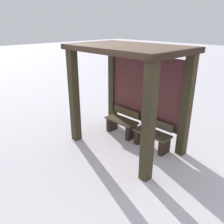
# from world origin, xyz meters

# --- Properties ---
(ground_plane) EXTENTS (60.00, 60.00, 0.00)m
(ground_plane) POSITION_xyz_m (0.00, 0.00, 0.00)
(ground_plane) COLOR silver
(bus_shelter) EXTENTS (2.67, 1.70, 2.48)m
(bus_shelter) POSITION_xyz_m (0.00, 0.17, 1.79)
(bus_shelter) COLOR #332B1A
(bus_shelter) RESTS_ON ground
(bench_left_inside) EXTENTS (0.94, 0.41, 0.72)m
(bench_left_inside) POSITION_xyz_m (-0.52, 0.41, 0.32)
(bench_left_inside) COLOR #493A26
(bench_left_inside) RESTS_ON ground
(bench_center_inside) EXTENTS (0.94, 0.40, 0.71)m
(bench_center_inside) POSITION_xyz_m (0.52, 0.41, 0.31)
(bench_center_inside) COLOR #463F2C
(bench_center_inside) RESTS_ON ground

